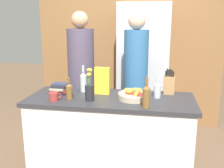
{
  "coord_description": "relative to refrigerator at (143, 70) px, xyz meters",
  "views": [
    {
      "loc": [
        0.44,
        -2.48,
        1.65
      ],
      "look_at": [
        0.0,
        0.08,
        1.01
      ],
      "focal_mm": 42.0,
      "sensor_mm": 36.0,
      "label": 1
    }
  ],
  "objects": [
    {
      "name": "kitchen_island",
      "position": [
        -0.25,
        -1.3,
        -0.49
      ],
      "size": [
        1.66,
        0.68,
        0.89
      ],
      "color": "silver",
      "rests_on": "ground_plane"
    },
    {
      "name": "back_wall_wood",
      "position": [
        -0.25,
        0.36,
        0.36
      ],
      "size": [
        2.86,
        0.12,
        2.6
      ],
      "color": "brown",
      "rests_on": "ground_plane"
    },
    {
      "name": "refrigerator",
      "position": [
        0.0,
        0.0,
        0.0
      ],
      "size": [
        0.7,
        0.63,
        1.88
      ],
      "color": "#B7B7BC",
      "rests_on": "ground_plane"
    },
    {
      "name": "fruit_bowl",
      "position": [
        -0.02,
        -1.31,
        -0.0
      ],
      "size": [
        0.31,
        0.31,
        0.12
      ],
      "color": "tan",
      "rests_on": "kitchen_island"
    },
    {
      "name": "knife_block",
      "position": [
        0.33,
        -1.06,
        0.05
      ],
      "size": [
        0.11,
        0.09,
        0.26
      ],
      "color": "#A87A4C",
      "rests_on": "kitchen_island"
    },
    {
      "name": "flower_vase",
      "position": [
        -0.43,
        -1.43,
        0.06
      ],
      "size": [
        0.09,
        0.09,
        0.32
      ],
      "color": "#232328",
      "rests_on": "kitchen_island"
    },
    {
      "name": "cereal_box",
      "position": [
        -0.36,
        -1.18,
        0.09
      ],
      "size": [
        0.16,
        0.07,
        0.28
      ],
      "color": "yellow",
      "rests_on": "kitchen_island"
    },
    {
      "name": "coffee_mug",
      "position": [
        -0.77,
        -1.49,
        -0.01
      ],
      "size": [
        0.11,
        0.1,
        0.08
      ],
      "color": "#99332D",
      "rests_on": "kitchen_island"
    },
    {
      "name": "book_stack",
      "position": [
        -0.81,
        -1.25,
        0.01
      ],
      "size": [
        0.19,
        0.16,
        0.11
      ],
      "color": "#2D334C",
      "rests_on": "kitchen_island"
    },
    {
      "name": "bottle_oil",
      "position": [
        -0.64,
        -1.42,
        0.04
      ],
      "size": [
        0.07,
        0.07,
        0.22
      ],
      "color": "brown",
      "rests_on": "kitchen_island"
    },
    {
      "name": "bottle_vinegar",
      "position": [
        0.11,
        -1.55,
        0.06
      ],
      "size": [
        0.07,
        0.07,
        0.28
      ],
      "color": "brown",
      "rests_on": "kitchen_island"
    },
    {
      "name": "bottle_wine",
      "position": [
        -0.58,
        -1.13,
        0.07
      ],
      "size": [
        0.07,
        0.07,
        0.29
      ],
      "color": "#B2BCC1",
      "rests_on": "kitchen_island"
    },
    {
      "name": "bottle_water",
      "position": [
        0.21,
        -1.22,
        0.04
      ],
      "size": [
        0.07,
        0.07,
        0.21
      ],
      "color": "#B2BCC1",
      "rests_on": "kitchen_island"
    },
    {
      "name": "person_at_sink",
      "position": [
        -0.73,
        -0.68,
        0.05
      ],
      "size": [
        0.33,
        0.33,
        1.76
      ],
      "rotation": [
        0.0,
        0.0,
        0.09
      ],
      "color": "#383842",
      "rests_on": "ground_plane"
    },
    {
      "name": "person_in_blue",
      "position": [
        -0.06,
        -0.66,
        0.06
      ],
      "size": [
        0.29,
        0.29,
        1.74
      ],
      "rotation": [
        0.0,
        0.0,
        0.42
      ],
      "color": "#383842",
      "rests_on": "ground_plane"
    }
  ]
}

